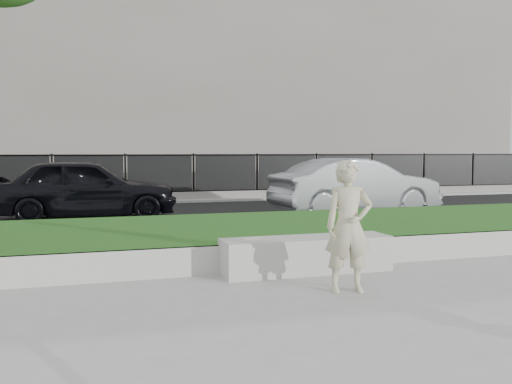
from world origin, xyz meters
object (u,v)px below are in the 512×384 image
object	(u,v)px
stone_bench	(306,255)
book	(252,240)
car_dark	(85,188)
man	(349,226)
car_silver	(356,186)

from	to	relation	value
stone_bench	book	distance (m)	0.85
book	car_dark	size ratio (longest dim) A/B	0.05
stone_bench	car_dark	distance (m)	7.71
car_dark	book	bearing A→B (deg)	-161.71
man	car_silver	bearing A→B (deg)	72.37
man	book	world-z (taller)	man
stone_bench	car_silver	world-z (taller)	car_silver
man	car_dark	bearing A→B (deg)	119.69
man	car_silver	size ratio (longest dim) A/B	0.36
stone_bench	man	xyz separation A→B (m)	(0.05, -1.18, 0.55)
stone_bench	man	distance (m)	1.30
stone_bench	car_dark	bearing A→B (deg)	111.68
book	car_dark	world-z (taller)	car_dark
stone_bench	car_dark	world-z (taller)	car_dark
book	car_silver	xyz separation A→B (m)	(4.77, 6.16, 0.27)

